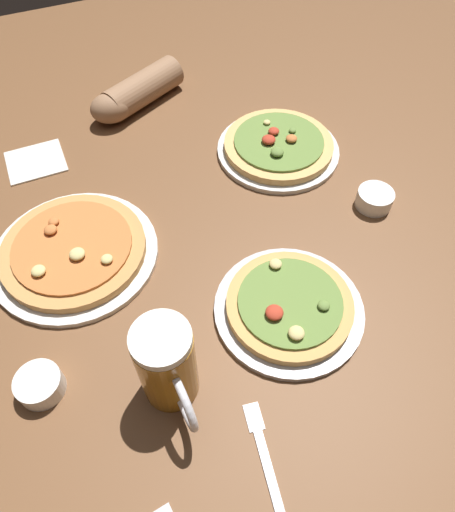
# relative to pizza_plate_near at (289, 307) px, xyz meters

# --- Properties ---
(ground_plane) EXTENTS (2.40, 2.40, 0.03)m
(ground_plane) POSITION_rel_pizza_plate_near_xyz_m (-0.06, 0.15, -0.03)
(ground_plane) COLOR brown
(pizza_plate_near) EXTENTS (0.27, 0.27, 0.05)m
(pizza_plate_near) POSITION_rel_pizza_plate_near_xyz_m (0.00, 0.00, 0.00)
(pizza_plate_near) COLOR #B2B2B7
(pizza_plate_near) RESTS_ON ground_plane
(pizza_plate_far) EXTENTS (0.29, 0.29, 0.05)m
(pizza_plate_far) POSITION_rel_pizza_plate_near_xyz_m (0.18, 0.40, 0.00)
(pizza_plate_far) COLOR silver
(pizza_plate_far) RESTS_ON ground_plane
(pizza_plate_side) EXTENTS (0.33, 0.33, 0.05)m
(pizza_plate_side) POSITION_rel_pizza_plate_near_xyz_m (-0.33, 0.28, 0.00)
(pizza_plate_side) COLOR silver
(pizza_plate_side) RESTS_ON ground_plane
(beer_mug_dark) EXTENTS (0.09, 0.15, 0.17)m
(beer_mug_dark) POSITION_rel_pizza_plate_near_xyz_m (-0.24, -0.05, 0.07)
(beer_mug_dark) COLOR #9E6619
(beer_mug_dark) RESTS_ON ground_plane
(ramekin_sauce) EXTENTS (0.07, 0.07, 0.04)m
(ramekin_sauce) POSITION_rel_pizza_plate_near_xyz_m (-0.44, 0.03, 0.00)
(ramekin_sauce) COLOR white
(ramekin_sauce) RESTS_ON ground_plane
(ramekin_butter) EXTENTS (0.08, 0.08, 0.04)m
(ramekin_butter) POSITION_rel_pizza_plate_near_xyz_m (0.29, 0.16, 0.00)
(ramekin_butter) COLOR white
(ramekin_butter) RESTS_ON ground_plane
(napkin_folded) EXTENTS (0.13, 0.12, 0.01)m
(napkin_folded) POSITION_rel_pizza_plate_near_xyz_m (-0.35, 0.59, -0.01)
(napkin_folded) COLOR silver
(napkin_folded) RESTS_ON ground_plane
(fork_left) EXTENTS (0.06, 0.22, 0.01)m
(fork_left) POSITION_rel_pizza_plate_near_xyz_m (-0.15, -0.23, -0.01)
(fork_left) COLOR silver
(fork_left) RESTS_ON ground_plane
(diner_arm) EXTENTS (0.27, 0.17, 0.08)m
(diner_arm) POSITION_rel_pizza_plate_near_xyz_m (-0.07, 0.70, 0.02)
(diner_arm) COLOR #936B4C
(diner_arm) RESTS_ON ground_plane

